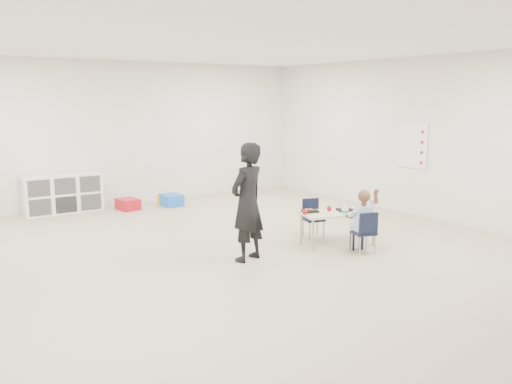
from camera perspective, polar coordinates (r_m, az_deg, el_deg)
room at (r=6.94m, az=-1.19°, el=4.24°), size 9.00×9.02×2.80m
table at (r=7.83m, az=8.55°, el=-3.78°), size 1.17×0.80×0.49m
chair_near at (r=7.48m, az=11.26°, el=-4.17°), size 0.35×0.33×0.58m
chair_far at (r=8.18m, az=6.08°, el=-2.82°), size 0.35×0.33×0.58m
child at (r=7.44m, az=11.31°, el=-2.91°), size 0.48×0.48×0.92m
lunch_tray_near at (r=7.87m, az=9.35°, el=-1.83°), size 0.26×0.21×0.03m
lunch_tray_far at (r=7.70m, az=5.70°, el=-2.01°), size 0.26×0.21×0.03m
milk_carton at (r=7.68m, az=9.35°, el=-1.86°), size 0.09×0.09×0.10m
bread_roll at (r=7.81m, az=10.76°, el=-1.84°), size 0.09×0.09×0.07m
apple_near at (r=7.81m, az=7.72°, el=-1.73°), size 0.07×0.07×0.07m
apple_far at (r=7.53m, az=5.15°, el=-2.11°), size 0.07×0.07×0.07m
cubby_shelf at (r=10.53m, az=-19.67°, el=-0.19°), size 1.40×0.40×0.70m
rules_poster at (r=10.08m, az=16.22°, el=4.73°), size 0.02×0.60×0.80m
adult at (r=6.92m, az=-0.91°, el=-1.09°), size 0.65×0.53×1.53m
bin_red at (r=10.51m, az=-13.33°, el=-1.26°), size 0.39×0.47×0.21m
bin_yellow at (r=10.83m, az=-9.16°, el=-0.83°), size 0.34×0.42×0.20m
bin_blue at (r=10.75m, az=-8.90°, el=-0.83°), size 0.37×0.47×0.22m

